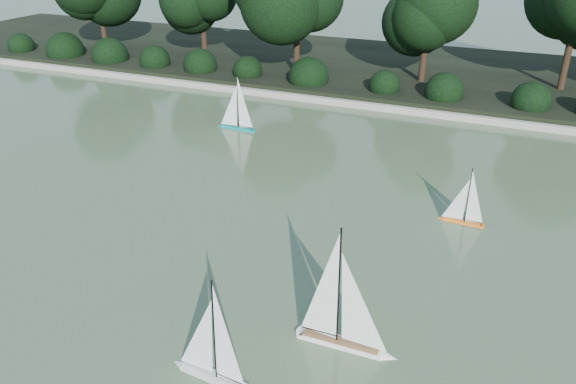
% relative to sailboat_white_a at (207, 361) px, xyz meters
% --- Properties ---
extents(ground, '(80.00, 80.00, 0.00)m').
position_rel_sailboat_white_a_xyz_m(ground, '(-1.00, 1.82, -0.24)').
color(ground, '#445734').
rests_on(ground, ground).
extents(pond_coping, '(40.00, 0.35, 0.18)m').
position_rel_sailboat_white_a_xyz_m(pond_coping, '(-1.00, 10.82, -0.15)').
color(pond_coping, gray).
rests_on(pond_coping, ground).
extents(far_bank, '(40.00, 8.00, 0.30)m').
position_rel_sailboat_white_a_xyz_m(far_bank, '(-1.00, 14.82, -0.09)').
color(far_bank, black).
rests_on(far_bank, ground).
extents(tree_line, '(26.31, 3.93, 4.39)m').
position_rel_sailboat_white_a_xyz_m(tree_line, '(0.23, 13.26, 2.40)').
color(tree_line, black).
rests_on(tree_line, ground).
extents(shrub_hedge, '(29.10, 1.10, 1.10)m').
position_rel_sailboat_white_a_xyz_m(shrub_hedge, '(-1.00, 11.72, 0.21)').
color(shrub_hedge, black).
rests_on(shrub_hedge, ground).
extents(sailboat_white_a, '(1.10, 0.28, 1.50)m').
position_rel_sailboat_white_a_xyz_m(sailboat_white_a, '(0.00, 0.00, 0.00)').
color(sailboat_white_a, silver).
rests_on(sailboat_white_a, ground).
extents(sailboat_white_b, '(1.35, 0.23, 1.85)m').
position_rel_sailboat_white_a_xyz_m(sailboat_white_b, '(1.40, 1.14, 0.05)').
color(sailboat_white_b, white).
rests_on(sailboat_white_b, ground).
extents(sailboat_orange, '(0.85, 0.16, 1.16)m').
position_rel_sailboat_white_a_xyz_m(sailboat_orange, '(2.27, 5.02, -0.05)').
color(sailboat_orange, orange).
rests_on(sailboat_orange, ground).
extents(sailboat_teal, '(1.12, 0.23, 1.53)m').
position_rel_sailboat_white_a_xyz_m(sailboat_teal, '(-3.74, 7.83, 0.00)').
color(sailboat_teal, '#098A86').
rests_on(sailboat_teal, ground).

